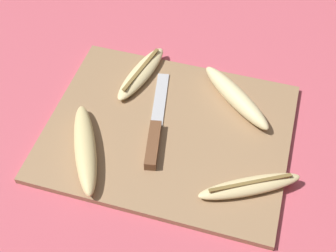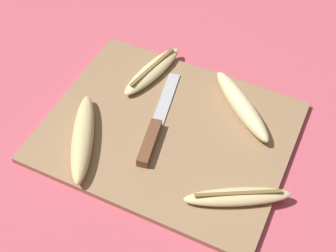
{
  "view_description": "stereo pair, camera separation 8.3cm",
  "coord_description": "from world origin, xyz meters",
  "px_view_note": "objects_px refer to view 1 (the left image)",
  "views": [
    {
      "loc": [
        0.15,
        -0.5,
        0.67
      ],
      "look_at": [
        0.0,
        0.0,
        0.02
      ],
      "focal_mm": 50.0,
      "sensor_mm": 36.0,
      "label": 1
    },
    {
      "loc": [
        0.22,
        -0.47,
        0.67
      ],
      "look_at": [
        0.0,
        0.0,
        0.02
      ],
      "focal_mm": 50.0,
      "sensor_mm": 36.0,
      "label": 2
    }
  ],
  "objects_px": {
    "knife": "(155,135)",
    "banana_soft_right": "(236,97)",
    "banana_ripe_center": "(141,73)",
    "banana_spotted_left": "(85,148)",
    "banana_mellow_near": "(250,186)"
  },
  "relations": [
    {
      "from": "banana_ripe_center",
      "to": "knife",
      "type": "bearing_deg",
      "value": -62.97
    },
    {
      "from": "banana_ripe_center",
      "to": "banana_spotted_left",
      "type": "bearing_deg",
      "value": -99.28
    },
    {
      "from": "banana_spotted_left",
      "to": "banana_soft_right",
      "type": "bearing_deg",
      "value": 39.81
    },
    {
      "from": "knife",
      "to": "banana_soft_right",
      "type": "xyz_separation_m",
      "value": [
        0.12,
        0.12,
        0.01
      ]
    },
    {
      "from": "knife",
      "to": "banana_mellow_near",
      "type": "height_order",
      "value": "banana_mellow_near"
    },
    {
      "from": "knife",
      "to": "banana_ripe_center",
      "type": "distance_m",
      "value": 0.15
    },
    {
      "from": "banana_mellow_near",
      "to": "banana_spotted_left",
      "type": "distance_m",
      "value": 0.28
    },
    {
      "from": "banana_spotted_left",
      "to": "banana_soft_right",
      "type": "relative_size",
      "value": 1.17
    },
    {
      "from": "banana_spotted_left",
      "to": "banana_soft_right",
      "type": "height_order",
      "value": "banana_soft_right"
    },
    {
      "from": "knife",
      "to": "banana_soft_right",
      "type": "height_order",
      "value": "banana_soft_right"
    },
    {
      "from": "banana_ripe_center",
      "to": "banana_soft_right",
      "type": "distance_m",
      "value": 0.19
    },
    {
      "from": "banana_spotted_left",
      "to": "banana_ripe_center",
      "type": "bearing_deg",
      "value": 80.72
    },
    {
      "from": "banana_spotted_left",
      "to": "knife",
      "type": "bearing_deg",
      "value": 32.74
    },
    {
      "from": "banana_mellow_near",
      "to": "knife",
      "type": "bearing_deg",
      "value": 161.66
    },
    {
      "from": "banana_ripe_center",
      "to": "banana_soft_right",
      "type": "bearing_deg",
      "value": -4.99
    }
  ]
}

